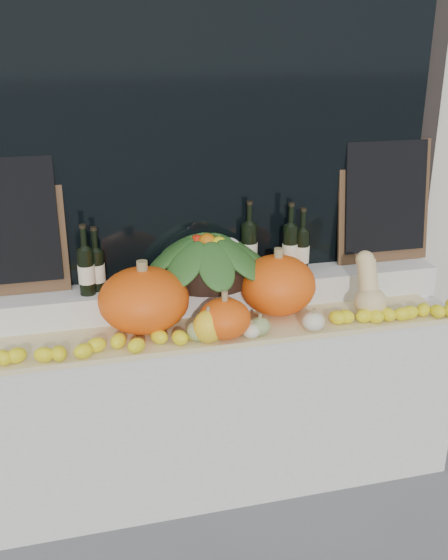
# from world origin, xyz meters

# --- Properties ---
(storefront_facade) EXTENTS (7.00, 0.94, 4.50)m
(storefront_facade) POSITION_xyz_m (0.00, 2.25, 2.25)
(storefront_facade) COLOR beige
(storefront_facade) RESTS_ON ground
(display_sill) EXTENTS (2.30, 0.55, 0.88)m
(display_sill) POSITION_xyz_m (0.00, 1.52, 0.44)
(display_sill) COLOR silver
(display_sill) RESTS_ON ground
(rear_tier) EXTENTS (2.30, 0.25, 0.16)m
(rear_tier) POSITION_xyz_m (0.00, 1.68, 0.96)
(rear_tier) COLOR silver
(rear_tier) RESTS_ON display_sill
(straw_bedding) EXTENTS (2.10, 0.32, 0.02)m
(straw_bedding) POSITION_xyz_m (0.00, 1.40, 0.89)
(straw_bedding) COLOR tan
(straw_bedding) RESTS_ON display_sill
(pumpkin_left) EXTENTS (0.54, 0.54, 0.29)m
(pumpkin_left) POSITION_xyz_m (-0.36, 1.48, 1.05)
(pumpkin_left) COLOR #FE5A0D
(pumpkin_left) RESTS_ON straw_bedding
(pumpkin_right) EXTENTS (0.43, 0.43, 0.28)m
(pumpkin_right) POSITION_xyz_m (0.28, 1.51, 1.05)
(pumpkin_right) COLOR #FE5A0D
(pumpkin_right) RESTS_ON straw_bedding
(pumpkin_center) EXTENTS (0.30, 0.30, 0.18)m
(pumpkin_center) POSITION_xyz_m (-0.03, 1.32, 0.99)
(pumpkin_center) COLOR #FE5A0D
(pumpkin_center) RESTS_ON straw_bedding
(butternut_squash) EXTENTS (0.15, 0.21, 0.29)m
(butternut_squash) POSITION_xyz_m (0.69, 1.39, 1.03)
(butternut_squash) COLOR #E1C384
(butternut_squash) RESTS_ON straw_bedding
(decorative_gourds) EXTENTS (0.63, 0.14, 0.17)m
(decorative_gourds) POSITION_xyz_m (0.01, 1.29, 0.96)
(decorative_gourds) COLOR #38671F
(decorative_gourds) RESTS_ON straw_bedding
(lemon_heap) EXTENTS (2.20, 0.16, 0.06)m
(lemon_heap) POSITION_xyz_m (0.00, 1.29, 0.94)
(lemon_heap) COLOR yellow
(lemon_heap) RESTS_ON straw_bedding
(produce_bowl) EXTENTS (0.64, 0.64, 0.25)m
(produce_bowl) POSITION_xyz_m (-0.03, 1.66, 1.16)
(produce_bowl) COLOR black
(produce_bowl) RESTS_ON rear_tier
(wine_bottle_far_left) EXTENTS (0.08, 0.08, 0.33)m
(wine_bottle_far_left) POSITION_xyz_m (-0.60, 1.63, 1.15)
(wine_bottle_far_left) COLOR black
(wine_bottle_far_left) RESTS_ON rear_tier
(wine_bottle_near_left) EXTENTS (0.08, 0.08, 0.30)m
(wine_bottle_near_left) POSITION_xyz_m (-0.55, 1.67, 1.14)
(wine_bottle_near_left) COLOR black
(wine_bottle_near_left) RESTS_ON rear_tier
(wine_bottle_tall) EXTENTS (0.08, 0.08, 0.37)m
(wine_bottle_tall) POSITION_xyz_m (0.19, 1.71, 1.17)
(wine_bottle_tall) COLOR black
(wine_bottle_tall) RESTS_ON rear_tier
(wine_bottle_near_right) EXTENTS (0.08, 0.08, 0.36)m
(wine_bottle_near_right) POSITION_xyz_m (0.39, 1.66, 1.17)
(wine_bottle_near_right) COLOR black
(wine_bottle_near_right) RESTS_ON rear_tier
(wine_bottle_far_right) EXTENTS (0.08, 0.08, 0.33)m
(wine_bottle_far_right) POSITION_xyz_m (0.45, 1.65, 1.15)
(wine_bottle_far_right) COLOR black
(wine_bottle_far_right) RESTS_ON rear_tier
(chalkboard_left) EXTENTS (0.50, 0.11, 0.62)m
(chalkboard_left) POSITION_xyz_m (-0.92, 1.74, 1.36)
(chalkboard_left) COLOR #4C331E
(chalkboard_left) RESTS_ON rear_tier
(chalkboard_right) EXTENTS (0.50, 0.11, 0.62)m
(chalkboard_right) POSITION_xyz_m (0.92, 1.74, 1.36)
(chalkboard_right) COLOR #4C331E
(chalkboard_right) RESTS_ON rear_tier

